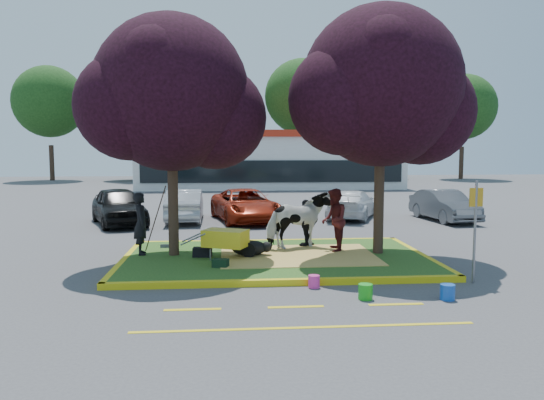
{
  "coord_description": "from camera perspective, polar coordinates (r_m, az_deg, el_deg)",
  "views": [
    {
      "loc": [
        -1.31,
        -14.2,
        3.09
      ],
      "look_at": [
        -0.07,
        0.5,
        1.64
      ],
      "focal_mm": 35.0,
      "sensor_mm": 36.0,
      "label": 1
    }
  ],
  "objects": [
    {
      "name": "wheelbarrow",
      "position": [
        14.22,
        -4.98,
        -4.17
      ],
      "size": [
        2.01,
        1.08,
        0.77
      ],
      "rotation": [
        0.0,
        0.0,
        -0.43
      ],
      "color": "black",
      "rests_on": "median_island"
    },
    {
      "name": "calf",
      "position": [
        14.6,
        -2.45,
        -5.17
      ],
      "size": [
        1.02,
        0.65,
        0.42
      ],
      "primitive_type": "ellipsoid",
      "rotation": [
        0.0,
        0.0,
        0.1
      ],
      "color": "black",
      "rests_on": "median_island"
    },
    {
      "name": "car_red",
      "position": [
        22.45,
        -2.91,
        -0.56
      ],
      "size": [
        3.19,
        5.23,
        1.36
      ],
      "primitive_type": "imported",
      "rotation": [
        0.0,
        0.0,
        0.2
      ],
      "color": "maroon",
      "rests_on": "ground"
    },
    {
      "name": "bucket_blue",
      "position": [
        11.54,
        18.36,
        -9.38
      ],
      "size": [
        0.39,
        0.39,
        0.32
      ],
      "primitive_type": "cylinder",
      "rotation": [
        0.0,
        0.0,
        0.37
      ],
      "color": "#164DB3",
      "rests_on": "ground"
    },
    {
      "name": "sign_post",
      "position": [
        12.9,
        21.02,
        -2.09
      ],
      "size": [
        0.33,
        0.07,
        2.36
      ],
      "rotation": [
        0.0,
        0.0,
        0.12
      ],
      "color": "slate",
      "rests_on": "ground"
    },
    {
      "name": "bucket_green",
      "position": [
        11.17,
        10.02,
        -9.69
      ],
      "size": [
        0.36,
        0.36,
        0.32
      ],
      "primitive_type": "cylinder",
      "rotation": [
        0.0,
        0.0,
        -0.26
      ],
      "color": "#19A51B",
      "rests_on": "ground"
    },
    {
      "name": "treeline",
      "position": [
        52.08,
        -2.05,
        10.73
      ],
      "size": [
        46.58,
        7.8,
        14.63
      ],
      "color": "black",
      "rests_on": "ground"
    },
    {
      "name": "fire_lane_stripe_a",
      "position": [
        10.49,
        -8.54,
        -11.57
      ],
      "size": [
        1.1,
        0.12,
        0.01
      ],
      "primitive_type": "cube",
      "color": "yellow",
      "rests_on": "ground"
    },
    {
      "name": "visitor_a",
      "position": [
        15.2,
        6.69,
        -2.14
      ],
      "size": [
        0.8,
        0.96,
        1.8
      ],
      "primitive_type": "imported",
      "rotation": [
        0.0,
        0.0,
        -1.72
      ],
      "color": "#451313",
      "rests_on": "median_island"
    },
    {
      "name": "curb_right",
      "position": [
        15.49,
        15.74,
        -5.82
      ],
      "size": [
        0.16,
        5.3,
        0.15
      ],
      "primitive_type": "cube",
      "color": "yellow",
      "rests_on": "ground"
    },
    {
      "name": "fire_lane_stripe_b",
      "position": [
        10.55,
        2.59,
        -11.41
      ],
      "size": [
        1.1,
        0.12,
        0.01
      ],
      "primitive_type": "cube",
      "color": "yellow",
      "rests_on": "ground"
    },
    {
      "name": "curb_left",
      "position": [
        14.78,
        -15.61,
        -6.37
      ],
      "size": [
        0.16,
        5.3,
        0.15
      ],
      "primitive_type": "cube",
      "color": "yellow",
      "rests_on": "ground"
    },
    {
      "name": "curb_far",
      "position": [
        17.1,
        -0.35,
        -4.54
      ],
      "size": [
        8.3,
        0.16,
        0.15
      ],
      "primitive_type": "cube",
      "color": "yellow",
      "rests_on": "ground"
    },
    {
      "name": "handler",
      "position": [
        15.08,
        -13.9,
        -2.48
      ],
      "size": [
        0.52,
        0.69,
        1.72
      ],
      "primitive_type": "imported",
      "rotation": [
        0.0,
        0.0,
        1.76
      ],
      "color": "black",
      "rests_on": "median_island"
    },
    {
      "name": "car_black",
      "position": [
        22.28,
        -16.16,
        -0.62
      ],
      "size": [
        3.23,
        4.78,
        1.51
      ],
      "primitive_type": "imported",
      "rotation": [
        0.0,
        0.0,
        0.36
      ],
      "color": "black",
      "rests_on": "ground"
    },
    {
      "name": "cow",
      "position": [
        15.52,
        3.0,
        -2.19
      ],
      "size": [
        2.17,
        1.61,
        1.67
      ],
      "primitive_type": "imported",
      "rotation": [
        0.0,
        0.0,
        1.98
      ],
      "color": "silver",
      "rests_on": "median_island"
    },
    {
      "name": "tree_purple_left",
      "position": [
        14.71,
        -10.71,
        10.47
      ],
      "size": [
        5.06,
        4.2,
        6.51
      ],
      "color": "black",
      "rests_on": "median_island"
    },
    {
      "name": "median_island",
      "position": [
        14.58,
        0.45,
        -6.32
      ],
      "size": [
        8.0,
        5.0,
        0.15
      ],
      "primitive_type": "cube",
      "color": "#224C17",
      "rests_on": "ground"
    },
    {
      "name": "curb_near",
      "position": [
        12.08,
        1.59,
        -8.85
      ],
      "size": [
        8.3,
        0.16,
        0.15
      ],
      "primitive_type": "cube",
      "color": "yellow",
      "rests_on": "ground"
    },
    {
      "name": "fire_lane_stripe_c",
      "position": [
        10.98,
        13.19,
        -10.87
      ],
      "size": [
        1.1,
        0.12,
        0.01
      ],
      "primitive_type": "cube",
      "color": "yellow",
      "rests_on": "ground"
    },
    {
      "name": "car_white",
      "position": [
        23.61,
        8.61,
        -0.45
      ],
      "size": [
        3.33,
        4.62,
        1.24
      ],
      "primitive_type": "imported",
      "rotation": [
        0.0,
        0.0,
        2.72
      ],
      "color": "silver",
      "rests_on": "ground"
    },
    {
      "name": "visitor_b",
      "position": [
        15.91,
        3.65,
        -2.47
      ],
      "size": [
        0.62,
        0.89,
        1.41
      ],
      "primitive_type": "imported",
      "rotation": [
        0.0,
        0.0,
        -1.94
      ],
      "color": "black",
      "rests_on": "median_island"
    },
    {
      "name": "gear_bag_green",
      "position": [
        13.26,
        -5.56,
        -6.77
      ],
      "size": [
        0.44,
        0.35,
        0.21
      ],
      "primitive_type": "cube",
      "rotation": [
        0.0,
        0.0,
        -0.32
      ],
      "color": "black",
      "rests_on": "median_island"
    },
    {
      "name": "retail_building",
      "position": [
        42.32,
        -0.34,
        4.49
      ],
      "size": [
        20.4,
        8.4,
        4.4
      ],
      "color": "silver",
      "rests_on": "ground"
    },
    {
      "name": "gear_bag_dark",
      "position": [
        14.54,
        -7.49,
        -5.58
      ],
      "size": [
        0.53,
        0.32,
        0.26
      ],
      "primitive_type": "cube",
      "rotation": [
        0.0,
        0.0,
        -0.1
      ],
      "color": "black",
      "rests_on": "median_island"
    },
    {
      "name": "ground",
      "position": [
        14.59,
        0.45,
        -6.61
      ],
      "size": [
        90.0,
        90.0,
        0.0
      ],
      "primitive_type": "plane",
      "color": "#424244",
      "rests_on": "ground"
    },
    {
      "name": "tree_purple_right",
      "position": [
        15.06,
        11.75,
        11.1
      ],
      "size": [
        5.3,
        4.4,
        6.82
      ],
      "color": "black",
      "rests_on": "median_island"
    },
    {
      "name": "bucket_pink",
      "position": [
        11.93,
        4.53,
        -8.73
      ],
      "size": [
        0.32,
        0.32,
        0.28
      ],
      "primitive_type": "cylinder",
      "rotation": [
        0.0,
        0.0,
        -0.28
      ],
      "color": "#E83397",
      "rests_on": "ground"
    },
    {
      "name": "car_silver",
      "position": [
        22.72,
        -9.34,
        -0.56
      ],
      "size": [
        1.5,
        4.13,
        1.35
      ],
      "primitive_type": "imported",
      "rotation": [
        0.0,
        0.0,
        3.16
      ],
      "color": "#ACB0B5",
      "rests_on": "ground"
    },
    {
      "name": "car_grey",
      "position": [
        23.7,
        18.03,
        -0.55
      ],
      "size": [
        1.81,
        4.1,
        1.31
      ],
      "primitive_type": "imported",
      "rotation": [
        0.0,
        0.0,
        0.11
      ],
      "color": "#525459",
      "rests_on": "ground"
    },
    {
      "name": "straw_bedding",
      "position": [
        14.63,
        2.8,
        -5.97
      ],
      "size": [
        4.2,
        3.0,
        0.01
      ],
      "primitive_type": "cube",
      "color": "#DBBE5A",
      "rests_on": "median_island"
    },
    {
      "name": "fire_lane_long",
      "position": [
        9.42,
        3.56,
        -13.54
      ],
      "size": [
        6.0,
        0.1,
        0.01
      ],
      "primitive_type": "cube",
      "color": "yellow",
      "rests_on": "ground"
    }
  ]
}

